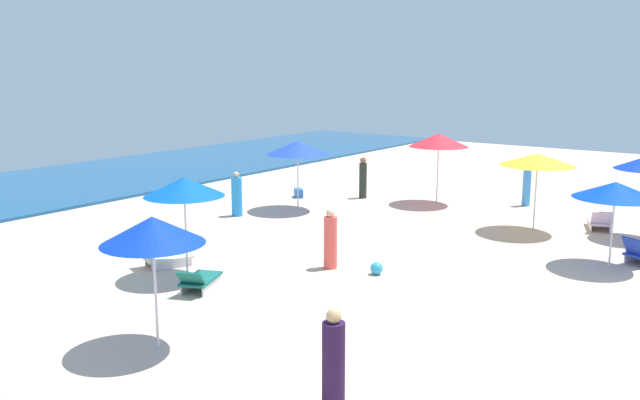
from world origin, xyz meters
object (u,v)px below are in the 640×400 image
object	(u,v)px
umbrella_0	(616,190)
umbrella_3	(439,140)
beachgoer_4	(330,241)
lounge_chair_5_0	(164,257)
umbrella_5	(184,187)
umbrella_8	(153,230)
beachgoer_1	(363,178)
beach_ball_0	(376,268)
umbrella_1	(538,160)
lounge_chair_4_0	(599,222)
cooler_box_1	(298,193)
beachgoer_0	(334,360)
beachgoer_2	(527,186)
beachgoer_3	(237,196)
lounge_chair_5_1	(199,280)
umbrella_2	(298,148)

from	to	relation	value
umbrella_0	umbrella_3	world-z (taller)	umbrella_3
beachgoer_4	lounge_chair_5_0	bearing A→B (deg)	-78.36
umbrella_5	umbrella_8	xyz separation A→B (m)	(-3.43, -2.85, -0.03)
umbrella_0	beachgoer_1	world-z (taller)	umbrella_0
umbrella_0	beach_ball_0	distance (m)	6.68
umbrella_1	lounge_chair_4_0	world-z (taller)	umbrella_1
umbrella_5	cooler_box_1	size ratio (longest dim) A/B	4.45
beachgoer_0	beachgoer_2	size ratio (longest dim) A/B	0.98
umbrella_0	lounge_chair_4_0	xyz separation A→B (m)	(4.30, 1.33, -1.85)
umbrella_5	umbrella_8	world-z (taller)	umbrella_5
umbrella_3	beachgoer_1	distance (m)	3.51
umbrella_5	beachgoer_2	bearing A→B (deg)	-15.73
beach_ball_0	beachgoer_3	bearing A→B (deg)	68.58
umbrella_5	beachgoer_2	world-z (taller)	umbrella_5
umbrella_1	beachgoer_4	xyz separation A→B (m)	(-7.21, 3.06, -1.63)
umbrella_0	beachgoer_4	xyz separation A→B (m)	(-4.50, 6.06, -1.36)
lounge_chair_5_1	umbrella_8	bearing A→B (deg)	99.98
cooler_box_1	umbrella_8	bearing A→B (deg)	160.40
lounge_chair_4_0	beachgoer_3	size ratio (longest dim) A/B	1.00
lounge_chair_4_0	umbrella_8	distance (m)	15.81
beachgoer_2	beachgoer_4	bearing A→B (deg)	179.68
umbrella_2	lounge_chair_5_0	world-z (taller)	umbrella_2
umbrella_8	beach_ball_0	world-z (taller)	umbrella_8
umbrella_0	beachgoer_0	distance (m)	10.80
beachgoer_0	umbrella_1	bearing A→B (deg)	49.05
umbrella_3	beachgoer_4	size ratio (longest dim) A/B	1.70
umbrella_3	lounge_chair_4_0	world-z (taller)	umbrella_3
umbrella_2	lounge_chair_4_0	size ratio (longest dim) A/B	1.61
lounge_chair_5_0	beachgoer_2	bearing A→B (deg)	-88.49
beach_ball_0	lounge_chair_5_0	bearing A→B (deg)	118.91
cooler_box_1	beachgoer_0	bearing A→B (deg)	172.42
cooler_box_1	umbrella_5	bearing A→B (deg)	155.53
beachgoer_1	beachgoer_2	size ratio (longest dim) A/B	1.02
umbrella_1	umbrella_8	xyz separation A→B (m)	(-13.46, 2.74, -0.05)
beachgoer_2	beach_ball_0	distance (m)	10.97
umbrella_0	umbrella_8	world-z (taller)	umbrella_8
umbrella_8	lounge_chair_5_1	bearing A→B (deg)	32.62
umbrella_8	beachgoer_3	world-z (taller)	umbrella_8
umbrella_8	lounge_chair_5_0	bearing A→B (deg)	47.55
beach_ball_0	cooler_box_1	size ratio (longest dim) A/B	0.57
umbrella_1	umbrella_5	size ratio (longest dim) A/B	0.99
beachgoer_2	beachgoer_4	xyz separation A→B (m)	(-11.18, 1.42, -0.02)
umbrella_0	cooler_box_1	world-z (taller)	umbrella_0
beachgoer_0	umbrella_0	bearing A→B (deg)	34.32
lounge_chair_5_0	lounge_chair_5_1	world-z (taller)	lounge_chair_5_0
beachgoer_1	beachgoer_2	bearing A→B (deg)	147.26
cooler_box_1	lounge_chair_5_0	bearing A→B (deg)	150.00
beachgoer_4	umbrella_5	bearing A→B (deg)	-64.65
lounge_chair_4_0	umbrella_5	world-z (taller)	umbrella_5
lounge_chair_5_1	cooler_box_1	xyz separation A→B (m)	(10.73, 5.27, -0.08)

